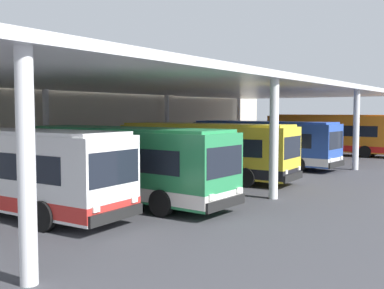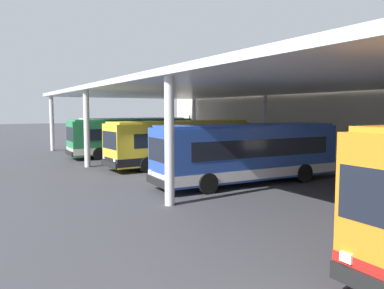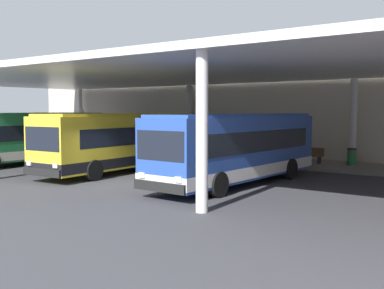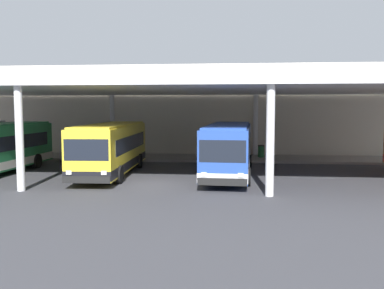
% 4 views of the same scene
% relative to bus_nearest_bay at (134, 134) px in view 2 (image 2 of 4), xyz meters
% --- Properties ---
extents(ground_plane, '(200.00, 200.00, 0.00)m').
position_rel_bus_nearest_bay_xyz_m(ground_plane, '(14.49, -4.35, -1.66)').
color(ground_plane, '#3D3D42').
extents(platform_kerb, '(42.00, 4.50, 0.18)m').
position_rel_bus_nearest_bay_xyz_m(platform_kerb, '(14.49, 7.40, -1.57)').
color(platform_kerb, gray).
rests_on(platform_kerb, ground).
extents(station_building_facade, '(48.00, 1.60, 7.92)m').
position_rel_bus_nearest_bay_xyz_m(station_building_facade, '(14.49, 10.65, 2.30)').
color(station_building_facade, beige).
rests_on(station_building_facade, ground).
extents(canopy_shelter, '(40.00, 17.00, 5.55)m').
position_rel_bus_nearest_bay_xyz_m(canopy_shelter, '(14.49, 1.15, 3.66)').
color(canopy_shelter, silver).
rests_on(canopy_shelter, ground).
extents(bus_nearest_bay, '(3.14, 10.66, 3.17)m').
position_rel_bus_nearest_bay_xyz_m(bus_nearest_bay, '(0.00, 0.00, 0.00)').
color(bus_nearest_bay, white).
rests_on(bus_nearest_bay, ground).
extents(bus_second_bay, '(2.89, 10.58, 3.17)m').
position_rel_bus_nearest_bay_xyz_m(bus_second_bay, '(4.07, -1.84, 0.00)').
color(bus_second_bay, '#28844C').
rests_on(bus_second_bay, ground).
extents(bus_middle_bay, '(3.06, 10.64, 3.17)m').
position_rel_bus_nearest_bay_xyz_m(bus_middle_bay, '(11.30, -1.15, 0.00)').
color(bus_middle_bay, yellow).
rests_on(bus_middle_bay, ground).
extents(bus_far_bay, '(3.01, 10.62, 3.17)m').
position_rel_bus_nearest_bay_xyz_m(bus_far_bay, '(18.62, -1.09, 0.00)').
color(bus_far_bay, '#284CA8').
rests_on(bus_far_bay, ground).
extents(bench_waiting, '(1.80, 0.45, 0.92)m').
position_rel_bus_nearest_bay_xyz_m(bench_waiting, '(18.55, 7.47, -0.99)').
color(bench_waiting, brown).
rests_on(bench_waiting, platform_kerb).
extents(banner_sign, '(0.70, 0.12, 3.20)m').
position_rel_bus_nearest_bay_xyz_m(banner_sign, '(-0.64, 6.59, 0.32)').
color(banner_sign, '#B2B2B7').
rests_on(banner_sign, platform_kerb).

